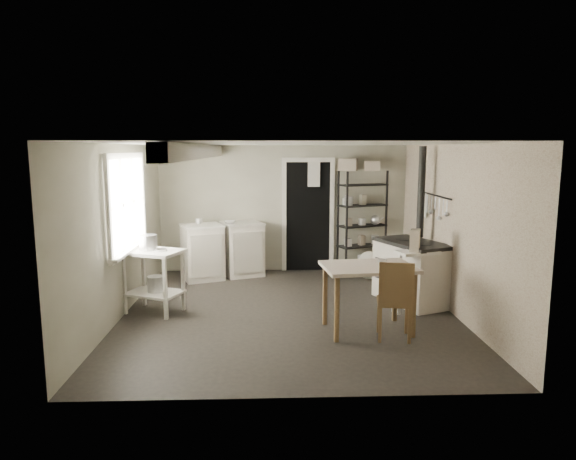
{
  "coord_description": "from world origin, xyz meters",
  "views": [
    {
      "loc": [
        -0.27,
        -6.85,
        2.23
      ],
      "look_at": [
        0.0,
        0.3,
        1.1
      ],
      "focal_mm": 32.0,
      "sensor_mm": 36.0,
      "label": 1
    }
  ],
  "objects_px": {
    "shelf_rack": "(362,221)",
    "work_table": "(368,301)",
    "chair": "(394,298)",
    "stockpot": "(148,245)",
    "prep_table": "(154,284)",
    "stove": "(412,273)",
    "flour_sack": "(369,266)",
    "base_cabinets": "(223,251)"
  },
  "relations": [
    {
      "from": "stockpot",
      "to": "chair",
      "type": "distance_m",
      "value": 3.37
    },
    {
      "from": "stockpot",
      "to": "work_table",
      "type": "xyz_separation_m",
      "value": [
        2.86,
        -0.9,
        -0.56
      ]
    },
    {
      "from": "base_cabinets",
      "to": "work_table",
      "type": "distance_m",
      "value": 3.46
    },
    {
      "from": "base_cabinets",
      "to": "work_table",
      "type": "height_order",
      "value": "base_cabinets"
    },
    {
      "from": "stove",
      "to": "base_cabinets",
      "type": "bearing_deg",
      "value": 128.22
    },
    {
      "from": "work_table",
      "to": "flour_sack",
      "type": "height_order",
      "value": "work_table"
    },
    {
      "from": "flour_sack",
      "to": "chair",
      "type": "bearing_deg",
      "value": -95.11
    },
    {
      "from": "work_table",
      "to": "chair",
      "type": "distance_m",
      "value": 0.38
    },
    {
      "from": "stockpot",
      "to": "chair",
      "type": "relative_size",
      "value": 0.28
    },
    {
      "from": "work_table",
      "to": "chair",
      "type": "height_order",
      "value": "chair"
    },
    {
      "from": "prep_table",
      "to": "work_table",
      "type": "bearing_deg",
      "value": -16.87
    },
    {
      "from": "shelf_rack",
      "to": "stove",
      "type": "relative_size",
      "value": 1.61
    },
    {
      "from": "prep_table",
      "to": "shelf_rack",
      "type": "bearing_deg",
      "value": 34.44
    },
    {
      "from": "shelf_rack",
      "to": "work_table",
      "type": "bearing_deg",
      "value": -121.5
    },
    {
      "from": "stove",
      "to": "work_table",
      "type": "xyz_separation_m",
      "value": [
        -0.87,
        -1.17,
        -0.06
      ]
    },
    {
      "from": "prep_table",
      "to": "chair",
      "type": "xyz_separation_m",
      "value": [
        3.06,
        -1.1,
        0.08
      ]
    },
    {
      "from": "shelf_rack",
      "to": "work_table",
      "type": "xyz_separation_m",
      "value": [
        -0.48,
        -3.09,
        -0.57
      ]
    },
    {
      "from": "prep_table",
      "to": "stove",
      "type": "bearing_deg",
      "value": 5.05
    },
    {
      "from": "stockpot",
      "to": "shelf_rack",
      "type": "distance_m",
      "value": 4.0
    },
    {
      "from": "shelf_rack",
      "to": "base_cabinets",
      "type": "bearing_deg",
      "value": 164.02
    },
    {
      "from": "stockpot",
      "to": "stove",
      "type": "xyz_separation_m",
      "value": [
        3.74,
        0.27,
        -0.5
      ]
    },
    {
      "from": "stove",
      "to": "work_table",
      "type": "bearing_deg",
      "value": -149.17
    },
    {
      "from": "work_table",
      "to": "chair",
      "type": "xyz_separation_m",
      "value": [
        0.27,
        -0.26,
        0.1
      ]
    },
    {
      "from": "prep_table",
      "to": "work_table",
      "type": "distance_m",
      "value": 2.92
    },
    {
      "from": "stockpot",
      "to": "shelf_rack",
      "type": "bearing_deg",
      "value": 33.3
    },
    {
      "from": "base_cabinets",
      "to": "flour_sack",
      "type": "xyz_separation_m",
      "value": [
        2.54,
        -0.26,
        -0.22
      ]
    },
    {
      "from": "prep_table",
      "to": "shelf_rack",
      "type": "xyz_separation_m",
      "value": [
        3.28,
        2.25,
        0.55
      ]
    },
    {
      "from": "chair",
      "to": "stockpot",
      "type": "bearing_deg",
      "value": 168.89
    },
    {
      "from": "prep_table",
      "to": "chair",
      "type": "distance_m",
      "value": 3.25
    },
    {
      "from": "work_table",
      "to": "chair",
      "type": "relative_size",
      "value": 1.14
    },
    {
      "from": "prep_table",
      "to": "shelf_rack",
      "type": "relative_size",
      "value": 0.47
    },
    {
      "from": "base_cabinets",
      "to": "work_table",
      "type": "xyz_separation_m",
      "value": [
        2.02,
        -2.8,
        -0.08
      ]
    },
    {
      "from": "prep_table",
      "to": "stove",
      "type": "xyz_separation_m",
      "value": [
        3.67,
        0.32,
        0.04
      ]
    },
    {
      "from": "shelf_rack",
      "to": "chair",
      "type": "distance_m",
      "value": 3.39
    },
    {
      "from": "stockpot",
      "to": "flour_sack",
      "type": "relative_size",
      "value": 0.55
    },
    {
      "from": "chair",
      "to": "base_cabinets",
      "type": "bearing_deg",
      "value": 135.95
    },
    {
      "from": "prep_table",
      "to": "chair",
      "type": "relative_size",
      "value": 0.91
    },
    {
      "from": "base_cabinets",
      "to": "flour_sack",
      "type": "distance_m",
      "value": 2.56
    },
    {
      "from": "shelf_rack",
      "to": "chair",
      "type": "relative_size",
      "value": 1.93
    },
    {
      "from": "prep_table",
      "to": "work_table",
      "type": "relative_size",
      "value": 0.8
    },
    {
      "from": "chair",
      "to": "work_table",
      "type": "bearing_deg",
      "value": 145.01
    },
    {
      "from": "stockpot",
      "to": "work_table",
      "type": "height_order",
      "value": "stockpot"
    }
  ]
}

